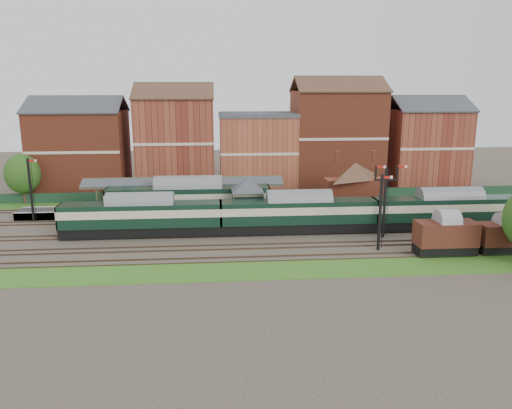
{
  "coord_description": "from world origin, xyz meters",
  "views": [
    {
      "loc": [
        -6.74,
        -55.41,
        16.58
      ],
      "look_at": [
        -2.07,
        2.0,
        3.0
      ],
      "focal_mm": 35.0,
      "sensor_mm": 36.0,
      "label": 1
    }
  ],
  "objects": [
    {
      "name": "town_backdrop",
      "position": [
        -0.18,
        25.0,
        7.0
      ],
      "size": [
        69.0,
        10.0,
        16.0
      ],
      "color": "#984026",
      "rests_on": "ground"
    },
    {
      "name": "goods_van_a",
      "position": [
        16.21,
        -9.0,
        2.07
      ],
      "size": [
        5.99,
        2.6,
        3.64
      ],
      "color": "black",
      "rests_on": "ground"
    },
    {
      "name": "grass_back",
      "position": [
        0.0,
        16.0,
        0.03
      ],
      "size": [
        90.0,
        4.5,
        0.06
      ],
      "primitive_type": "cube",
      "color": "#2D6619",
      "rests_on": "ground"
    },
    {
      "name": "station_building",
      "position": [
        12.0,
        9.75,
        3.96
      ],
      "size": [
        8.1,
        8.1,
        5.9
      ],
      "color": "#984026",
      "rests_on": "platform"
    },
    {
      "name": "fence",
      "position": [
        0.0,
        18.0,
        0.75
      ],
      "size": [
        90.0,
        0.12,
        1.5
      ],
      "primitive_type": "cube",
      "color": "#193823",
      "rests_on": "ground"
    },
    {
      "name": "grass_front",
      "position": [
        0.0,
        -12.0,
        0.03
      ],
      "size": [
        90.0,
        5.0,
        0.06
      ],
      "primitive_type": "cube",
      "color": "#2D6619",
      "rests_on": "ground"
    },
    {
      "name": "semaphore_siding",
      "position": [
        10.02,
        -7.0,
        4.16
      ],
      "size": [
        1.23,
        0.25,
        8.0
      ],
      "color": "black",
      "rests_on": "ground"
    },
    {
      "name": "canopy",
      "position": [
        -11.0,
        9.75,
        4.58
      ],
      "size": [
        26.0,
        3.89,
        4.08
      ],
      "color": "#4A5132",
      "rests_on": "platform"
    },
    {
      "name": "platform_railcar",
      "position": [
        -10.24,
        6.5,
        2.73
      ],
      "size": [
        20.41,
        3.21,
        4.7
      ],
      "color": "black",
      "rests_on": "ground"
    },
    {
      "name": "platform",
      "position": [
        -5.0,
        9.75,
        0.5
      ],
      "size": [
        55.0,
        3.4,
        1.0
      ],
      "primitive_type": "cube",
      "color": "#2D2D2D",
      "rests_on": "ground"
    },
    {
      "name": "semaphore_bracket",
      "position": [
        12.04,
        -2.5,
        4.63
      ],
      "size": [
        3.6,
        0.25,
        8.18
      ],
      "color": "black",
      "rests_on": "ground"
    },
    {
      "name": "semaphore_platform_end",
      "position": [
        -29.98,
        8.0,
        4.16
      ],
      "size": [
        1.23,
        0.25,
        8.0
      ],
      "color": "black",
      "rests_on": "ground"
    },
    {
      "name": "signal_box",
      "position": [
        -3.0,
        3.25,
        3.19
      ],
      "size": [
        5.4,
        5.4,
        6.0
      ],
      "color": "#5A6A4B",
      "rests_on": "ground"
    },
    {
      "name": "dmu_train",
      "position": [
        2.74,
        0.0,
        2.43
      ],
      "size": [
        54.07,
        2.84,
        4.15
      ],
      "color": "black",
      "rests_on": "ground"
    },
    {
      "name": "brick_hut",
      "position": [
        5.0,
        3.25,
        1.2
      ],
      "size": [
        3.2,
        2.64,
        2.94
      ],
      "color": "maroon",
      "rests_on": "ground"
    },
    {
      "name": "goods_van_b",
      "position": [
        22.48,
        -9.0,
        1.88
      ],
      "size": [
        5.4,
        2.34,
        3.28
      ],
      "color": "black",
      "rests_on": "ground"
    },
    {
      "name": "tree_back",
      "position": [
        -34.57,
        17.96,
        4.41
      ],
      "size": [
        4.99,
        4.99,
        7.29
      ],
      "color": "#382619",
      "rests_on": "ground"
    },
    {
      "name": "ground",
      "position": [
        0.0,
        0.0,
        0.0
      ],
      "size": [
        160.0,
        160.0,
        0.0
      ],
      "primitive_type": "plane",
      "color": "#473D33",
      "rests_on": "ground"
    }
  ]
}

